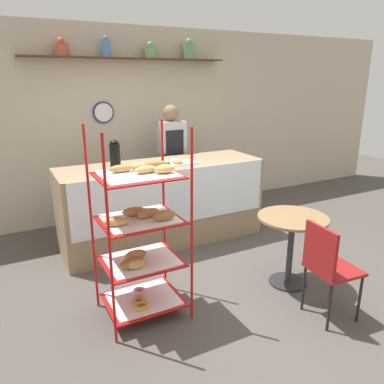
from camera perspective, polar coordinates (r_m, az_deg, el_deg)
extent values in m
plane|color=#4C4742|center=(3.94, 2.93, -13.65)|extent=(14.00, 14.00, 0.00)
cube|color=beige|center=(5.60, -9.54, 10.07)|extent=(10.00, 0.06, 2.70)
cube|color=#4C331E|center=(5.43, -9.50, 19.45)|extent=(2.82, 0.24, 0.02)
cylinder|color=#B24C33|center=(5.21, -19.25, 19.78)|extent=(0.17, 0.17, 0.14)
sphere|color=#B24C33|center=(5.22, -19.36, 20.89)|extent=(0.09, 0.09, 0.09)
cylinder|color=#4C7FB2|center=(5.34, -12.97, 20.53)|extent=(0.11, 0.11, 0.21)
sphere|color=#4C7FB2|center=(5.35, -13.06, 21.86)|extent=(0.06, 0.06, 0.06)
cylinder|color=#669966|center=(5.54, -6.34, 20.36)|extent=(0.17, 0.17, 0.14)
sphere|color=#669966|center=(5.54, -6.38, 21.40)|extent=(0.09, 0.09, 0.09)
cylinder|color=#669966|center=(5.79, -0.47, 20.63)|extent=(0.17, 0.17, 0.21)
sphere|color=#669966|center=(5.80, -0.47, 21.94)|extent=(0.09, 0.09, 0.09)
cylinder|color=navy|center=(5.43, -13.35, 11.73)|extent=(0.29, 0.03, 0.29)
cylinder|color=white|center=(5.41, -13.30, 11.71)|extent=(0.25, 0.00, 0.25)
cube|color=#937A5B|center=(4.70, -4.44, -1.65)|extent=(2.51, 0.76, 1.01)
cube|color=silver|center=(4.31, -2.44, -0.82)|extent=(2.41, 0.01, 0.65)
cylinder|color=#B71414|center=(2.82, -12.43, -8.15)|extent=(0.02, 0.02, 1.66)
cylinder|color=#B71414|center=(3.04, -0.03, -5.79)|extent=(0.02, 0.02, 1.66)
cylinder|color=#B71414|center=(3.32, -15.09, -4.37)|extent=(0.02, 0.02, 1.66)
cylinder|color=#B71414|center=(3.51, -4.32, -2.62)|extent=(0.02, 0.02, 1.66)
cube|color=#B71414|center=(3.48, -7.42, -15.97)|extent=(0.65, 0.54, 0.01)
cube|color=white|center=(3.48, -7.42, -15.81)|extent=(0.57, 0.48, 0.01)
torus|color=tan|center=(3.41, -8.13, -16.09)|extent=(0.12, 0.12, 0.04)
torus|color=gold|center=(3.34, -7.74, -16.82)|extent=(0.13, 0.13, 0.04)
torus|color=#EAB2C1|center=(3.54, -8.03, -14.72)|extent=(0.12, 0.12, 0.04)
cube|color=#B71414|center=(3.29, -7.67, -10.42)|extent=(0.65, 0.54, 0.01)
cube|color=white|center=(3.29, -7.68, -10.23)|extent=(0.57, 0.48, 0.01)
ellipsoid|color=#B27F47|center=(3.31, -8.45, -9.31)|extent=(0.19, 0.12, 0.07)
ellipsoid|color=tan|center=(3.27, -8.99, -9.54)|extent=(0.17, 0.11, 0.08)
ellipsoid|color=tan|center=(3.12, -8.51, -10.84)|extent=(0.16, 0.09, 0.08)
ellipsoid|color=olive|center=(3.15, -9.23, -10.62)|extent=(0.24, 0.15, 0.08)
cube|color=#B71414|center=(3.13, -7.94, -4.25)|extent=(0.65, 0.54, 0.01)
cube|color=white|center=(3.13, -7.95, -4.04)|extent=(0.57, 0.48, 0.01)
ellipsoid|color=olive|center=(3.04, -4.27, -3.58)|extent=(0.20, 0.09, 0.09)
ellipsoid|color=#B27F47|center=(3.12, -6.69, -3.20)|extent=(0.22, 0.13, 0.08)
ellipsoid|color=#B27F47|center=(3.17, -8.84, -2.95)|extent=(0.21, 0.11, 0.08)
ellipsoid|color=tan|center=(2.99, -11.39, -4.44)|extent=(0.22, 0.13, 0.07)
ellipsoid|color=tan|center=(3.17, -7.34, -3.02)|extent=(0.19, 0.13, 0.06)
cube|color=#B71414|center=(3.02, -8.24, 2.49)|extent=(0.65, 0.54, 0.01)
cube|color=white|center=(3.02, -8.25, 2.71)|extent=(0.57, 0.48, 0.01)
ellipsoid|color=tan|center=(3.12, -7.99, 3.90)|extent=(0.16, 0.09, 0.06)
ellipsoid|color=tan|center=(2.99, -4.21, 3.53)|extent=(0.17, 0.11, 0.07)
ellipsoid|color=olive|center=(3.14, -5.74, 4.21)|extent=(0.23, 0.15, 0.08)
ellipsoid|color=tan|center=(3.01, -7.06, 3.43)|extent=(0.20, 0.10, 0.06)
ellipsoid|color=#B27F47|center=(3.07, -10.78, 3.53)|extent=(0.20, 0.08, 0.06)
cube|color=#282833|center=(5.40, -3.05, 0.87)|extent=(0.22, 0.19, 1.01)
cube|color=#B2B2B7|center=(5.25, -3.18, 8.43)|extent=(0.37, 0.22, 0.43)
cube|color=black|center=(5.16, -2.62, 7.42)|extent=(0.26, 0.01, 0.36)
sphere|color=#8C664C|center=(5.21, -3.24, 11.98)|extent=(0.22, 0.22, 0.22)
cylinder|color=#262628|center=(4.05, 14.35, -13.11)|extent=(0.37, 0.37, 0.02)
cylinder|color=#333338|center=(3.89, 14.73, -8.66)|extent=(0.06, 0.06, 0.68)
cylinder|color=olive|center=(3.75, 15.13, -3.81)|extent=(0.68, 0.68, 0.02)
cylinder|color=black|center=(3.58, 24.17, -14.62)|extent=(0.02, 0.02, 0.44)
cylinder|color=black|center=(3.77, 20.58, -12.50)|extent=(0.02, 0.02, 0.44)
cylinder|color=black|center=(3.37, 20.22, -16.18)|extent=(0.02, 0.02, 0.44)
cylinder|color=black|center=(3.57, 16.66, -13.80)|extent=(0.02, 0.02, 0.44)
cube|color=maroon|center=(3.46, 20.81, -10.92)|extent=(0.41, 0.41, 0.03)
cube|color=maroon|center=(3.25, 18.93, -8.33)|extent=(0.06, 0.36, 0.40)
cylinder|color=black|center=(4.44, -11.66, 5.49)|extent=(0.12, 0.12, 0.27)
ellipsoid|color=black|center=(4.41, -11.78, 7.45)|extent=(0.10, 0.10, 0.05)
cube|color=silver|center=(4.55, -2.37, 4.41)|extent=(0.49, 0.27, 0.01)
torus|color=brown|center=(4.47, -4.14, 4.45)|extent=(0.13, 0.13, 0.03)
torus|color=tan|center=(4.49, -2.17, 4.61)|extent=(0.11, 0.11, 0.04)
torus|color=#EAB2C1|center=(4.57, -2.45, 4.82)|extent=(0.12, 0.12, 0.04)
torus|color=silver|center=(4.53, -4.10, 4.66)|extent=(0.11, 0.11, 0.04)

